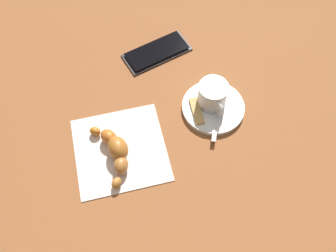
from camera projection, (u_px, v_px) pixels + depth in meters
ground_plane at (162, 138)px, 0.74m from camera, size 1.80×1.80×0.00m
saucer at (213, 108)px, 0.77m from camera, size 0.13×0.13×0.01m
espresso_cup at (213, 95)px, 0.74m from camera, size 0.06×0.08×0.05m
teaspoon at (217, 105)px, 0.76m from camera, size 0.08×0.12×0.01m
sugar_packet at (197, 111)px, 0.75m from camera, size 0.03×0.07×0.01m
napkin at (120, 149)px, 0.72m from camera, size 0.20×0.20×0.00m
croissant at (115, 150)px, 0.70m from camera, size 0.06×0.15×0.04m
cell_phone at (157, 52)px, 0.84m from camera, size 0.16×0.09×0.01m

